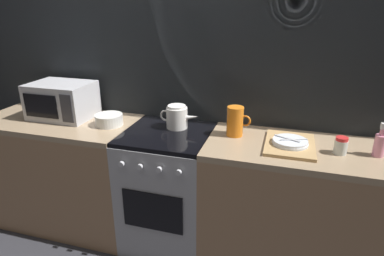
# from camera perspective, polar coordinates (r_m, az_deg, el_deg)

# --- Properties ---
(ground_plane) EXTENTS (8.00, 8.00, 0.00)m
(ground_plane) POSITION_cam_1_polar(r_m,az_deg,el_deg) (2.74, -3.85, -18.44)
(ground_plane) COLOR #2D2D33
(back_wall) EXTENTS (3.60, 0.05, 2.40)m
(back_wall) POSITION_cam_1_polar(r_m,az_deg,el_deg) (2.48, -1.93, 8.43)
(back_wall) COLOR gray
(back_wall) RESTS_ON ground_plane
(counter_left) EXTENTS (1.20, 0.60, 0.90)m
(counter_left) POSITION_cam_1_polar(r_m,az_deg,el_deg) (2.89, -21.22, -7.06)
(counter_left) COLOR #997251
(counter_left) RESTS_ON ground_plane
(stove_unit) EXTENTS (0.60, 0.63, 0.90)m
(stove_unit) POSITION_cam_1_polar(r_m,az_deg,el_deg) (2.48, -4.11, -10.42)
(stove_unit) COLOR #9E9EA3
(stove_unit) RESTS_ON ground_plane
(counter_right) EXTENTS (1.20, 0.60, 0.90)m
(counter_right) POSITION_cam_1_polar(r_m,az_deg,el_deg) (2.36, 17.41, -13.22)
(counter_right) COLOR #997251
(counter_right) RESTS_ON ground_plane
(microwave) EXTENTS (0.46, 0.35, 0.27)m
(microwave) POSITION_cam_1_polar(r_m,az_deg,el_deg) (2.72, -21.65, 4.49)
(microwave) COLOR #B2B2B7
(microwave) RESTS_ON counter_left
(kettle) EXTENTS (0.28, 0.15, 0.17)m
(kettle) POSITION_cam_1_polar(r_m,az_deg,el_deg) (2.32, -2.61, 1.94)
(kettle) COLOR white
(kettle) RESTS_ON stove_unit
(mixing_bowl) EXTENTS (0.20, 0.20, 0.08)m
(mixing_bowl) POSITION_cam_1_polar(r_m,az_deg,el_deg) (2.46, -14.22, 1.40)
(mixing_bowl) COLOR silver
(mixing_bowl) RESTS_ON counter_left
(pitcher) EXTENTS (0.16, 0.11, 0.20)m
(pitcher) POSITION_cam_1_polar(r_m,az_deg,el_deg) (2.20, 7.54, 1.17)
(pitcher) COLOR orange
(pitcher) RESTS_ON counter_right
(dish_pile) EXTENTS (0.30, 0.40, 0.06)m
(dish_pile) POSITION_cam_1_polar(r_m,az_deg,el_deg) (2.14, 16.66, -2.57)
(dish_pile) COLOR tan
(dish_pile) RESTS_ON counter_right
(spice_jar) EXTENTS (0.08, 0.08, 0.10)m
(spice_jar) POSITION_cam_1_polar(r_m,az_deg,el_deg) (2.12, 24.46, -2.82)
(spice_jar) COLOR silver
(spice_jar) RESTS_ON counter_right
(spray_bottle) EXTENTS (0.08, 0.06, 0.20)m
(spray_bottle) POSITION_cam_1_polar(r_m,az_deg,el_deg) (2.19, 29.89, -2.31)
(spray_bottle) COLOR pink
(spray_bottle) RESTS_ON counter_right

